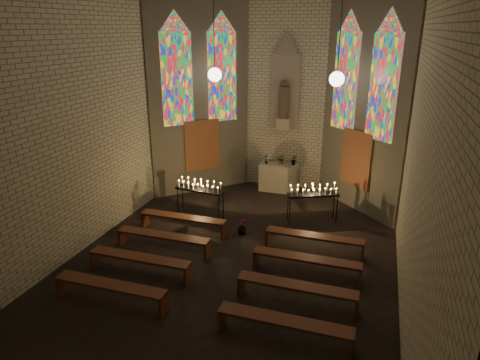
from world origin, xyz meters
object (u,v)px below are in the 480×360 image
at_px(aisle_flower_pot, 242,227).
at_px(altar, 279,178).
at_px(votive_stand_left, 200,187).
at_px(votive_stand_right, 313,192).

bearing_deg(aisle_flower_pot, altar, 86.54).
distance_m(altar, votive_stand_left, 3.53).
bearing_deg(votive_stand_right, votive_stand_left, 167.74).
relative_size(votive_stand_left, votive_stand_right, 1.02).
height_order(altar, votive_stand_right, votive_stand_right).
xyz_separation_m(altar, votive_stand_right, (1.54, -2.26, 0.47)).
bearing_deg(votive_stand_right, aisle_flower_pot, -164.63).
height_order(aisle_flower_pot, votive_stand_right, votive_stand_right).
bearing_deg(altar, votive_stand_left, -121.67).
distance_m(aisle_flower_pot, votive_stand_left, 1.93).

